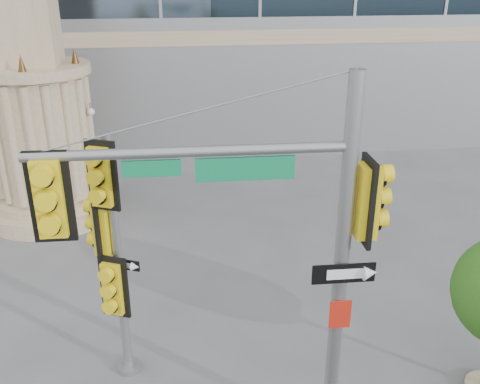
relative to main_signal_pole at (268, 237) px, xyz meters
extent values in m
plane|color=#545456|center=(0.41, 1.47, -4.11)|extent=(120.00, 120.00, 0.00)
cylinder|color=tan|center=(-5.59, 10.47, -3.86)|extent=(4.40, 4.40, 0.50)
cylinder|color=tan|center=(-5.59, 10.47, -3.46)|extent=(3.80, 3.80, 0.30)
cylinder|color=tan|center=(-5.59, 10.47, -1.31)|extent=(3.00, 3.00, 4.00)
cylinder|color=tan|center=(-5.59, 10.47, 0.84)|extent=(3.50, 3.50, 0.30)
cone|color=#472D14|center=(-4.29, 10.47, 1.24)|extent=(0.24, 0.24, 0.50)
cylinder|color=slate|center=(1.20, -0.03, -0.79)|extent=(0.24, 0.24, 6.63)
cylinder|color=slate|center=(-1.12, 0.03, 1.42)|extent=(4.64, 0.27, 0.15)
cube|color=#0E7A4A|center=(-0.35, -0.01, 1.14)|extent=(1.44, 0.08, 0.35)
cube|color=yellow|center=(-3.11, 0.08, 0.81)|extent=(0.62, 0.32, 1.38)
cube|color=yellow|center=(1.51, -0.03, 0.53)|extent=(0.32, 0.62, 1.38)
cube|color=black|center=(1.19, -0.18, -0.63)|extent=(1.02, 0.06, 0.33)
cube|color=red|center=(1.19, -0.18, -1.40)|extent=(0.35, 0.04, 0.51)
cylinder|color=slate|center=(-2.53, 2.13, -4.05)|extent=(0.50, 0.50, 0.13)
cylinder|color=slate|center=(-2.53, 2.13, -1.49)|extent=(0.19, 0.19, 5.25)
cube|color=yellow|center=(-2.62, 1.92, 0.40)|extent=(0.65, 0.50, 1.31)
cube|color=yellow|center=(-2.74, 2.22, -0.75)|extent=(0.50, 0.65, 1.31)
cube|color=yellow|center=(-2.62, 1.92, -1.91)|extent=(0.65, 0.50, 1.31)
cube|color=black|center=(-2.41, 1.94, -1.43)|extent=(0.61, 0.29, 0.21)
camera|label=1|loc=(-1.36, -7.12, 3.82)|focal=40.00mm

